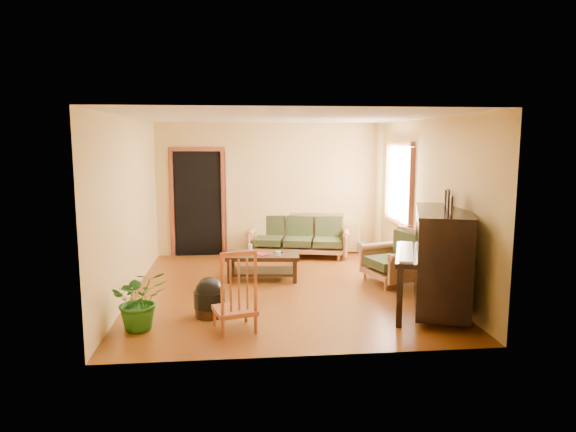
{
  "coord_description": "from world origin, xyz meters",
  "views": [
    {
      "loc": [
        -0.69,
        -7.62,
        2.27
      ],
      "look_at": [
        0.1,
        0.2,
        1.1
      ],
      "focal_mm": 32.0,
      "sensor_mm": 36.0,
      "label": 1
    }
  ],
  "objects": [
    {
      "name": "candle",
      "position": [
        -0.48,
        0.78,
        0.49
      ],
      "size": [
        0.09,
        0.09,
        0.12
      ],
      "primitive_type": "cylinder",
      "rotation": [
        0.0,
        0.0,
        0.36
      ],
      "color": "white",
      "rests_on": "coffee_table"
    },
    {
      "name": "remote",
      "position": [
        -0.03,
        0.6,
        0.43
      ],
      "size": [
        0.15,
        0.05,
        0.02
      ],
      "primitive_type": "cube",
      "rotation": [
        0.0,
        0.0,
        0.08
      ],
      "color": "black",
      "rests_on": "coffee_table"
    },
    {
      "name": "red_chair",
      "position": [
        -0.74,
        -1.66,
        0.5
      ],
      "size": [
        0.59,
        0.62,
        1.0
      ],
      "primitive_type": "cube",
      "rotation": [
        0.0,
        0.0,
        0.28
      ],
      "color": "brown",
      "rests_on": "floor"
    },
    {
      "name": "glass_jar",
      "position": [
        -0.04,
        0.44,
        0.46
      ],
      "size": [
        0.12,
        0.12,
        0.06
      ],
      "primitive_type": "cylinder",
      "rotation": [
        0.0,
        0.0,
        0.37
      ],
      "color": "white",
      "rests_on": "coffee_table"
    },
    {
      "name": "piano",
      "position": [
        1.96,
        -1.31,
        0.69
      ],
      "size": [
        1.37,
        1.77,
        1.37
      ],
      "primitive_type": "cube",
      "rotation": [
        0.0,
        0.0,
        -0.33
      ],
      "color": "black",
      "rests_on": "floor"
    },
    {
      "name": "ceramic_crock",
      "position": [
        1.81,
        2.25,
        0.12
      ],
      "size": [
        0.23,
        0.23,
        0.24
      ],
      "primitive_type": "cylinder",
      "rotation": [
        0.0,
        0.0,
        0.25
      ],
      "color": "#33439A",
      "rests_on": "floor"
    },
    {
      "name": "sofa",
      "position": [
        0.5,
        2.15,
        0.41
      ],
      "size": [
        2.05,
        1.2,
        0.82
      ],
      "primitive_type": "cube",
      "rotation": [
        0.0,
        0.0,
        -0.22
      ],
      "color": "#965F37",
      "rests_on": "floor"
    },
    {
      "name": "floor",
      "position": [
        0.0,
        0.0,
        0.0
      ],
      "size": [
        5.0,
        5.0,
        0.0
      ],
      "primitive_type": "plane",
      "color": "#57270B",
      "rests_on": "ground"
    },
    {
      "name": "potted_plant",
      "position": [
        -1.87,
        -1.52,
        0.37
      ],
      "size": [
        0.81,
        0.76,
        0.74
      ],
      "primitive_type": "imported",
      "rotation": [
        0.0,
        0.0,
        0.32
      ],
      "color": "#235E1B",
      "rests_on": "floor"
    },
    {
      "name": "footstool",
      "position": [
        -1.06,
        -1.14,
        0.19
      ],
      "size": [
        0.5,
        0.5,
        0.38
      ],
      "primitive_type": "cylinder",
      "rotation": [
        0.0,
        0.0,
        -0.26
      ],
      "color": "black",
      "rests_on": "floor"
    },
    {
      "name": "doorway",
      "position": [
        -1.45,
        2.48,
        1.02
      ],
      "size": [
        1.08,
        0.16,
        2.05
      ],
      "primitive_type": "cube",
      "color": "black",
      "rests_on": "floor"
    },
    {
      "name": "book",
      "position": [
        -0.37,
        0.43,
        0.44
      ],
      "size": [
        0.25,
        0.27,
        0.02
      ],
      "primitive_type": "imported",
      "rotation": [
        0.0,
        0.0,
        0.52
      ],
      "color": "maroon",
      "rests_on": "coffee_table"
    },
    {
      "name": "armchair",
      "position": [
        1.75,
        0.13,
        0.44
      ],
      "size": [
        1.05,
        1.08,
        0.87
      ],
      "primitive_type": "cube",
      "rotation": [
        0.0,
        0.0,
        0.3
      ],
      "color": "#965F37",
      "rests_on": "floor"
    },
    {
      "name": "leaning_frame",
      "position": [
        1.54,
        2.42,
        0.32
      ],
      "size": [
        0.5,
        0.21,
        0.65
      ],
      "primitive_type": "cube",
      "rotation": [
        0.0,
        0.0,
        -0.22
      ],
      "color": "gold",
      "rests_on": "floor"
    },
    {
      "name": "coffee_table",
      "position": [
        -0.28,
        0.59,
        0.21
      ],
      "size": [
        1.24,
        0.76,
        0.43
      ],
      "primitive_type": "cube",
      "rotation": [
        0.0,
        0.0,
        -0.11
      ],
      "color": "black",
      "rests_on": "floor"
    },
    {
      "name": "window",
      "position": [
        2.21,
        1.3,
        1.5
      ],
      "size": [
        0.12,
        1.36,
        1.46
      ],
      "primitive_type": "cube",
      "color": "white",
      "rests_on": "right_wall"
    }
  ]
}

